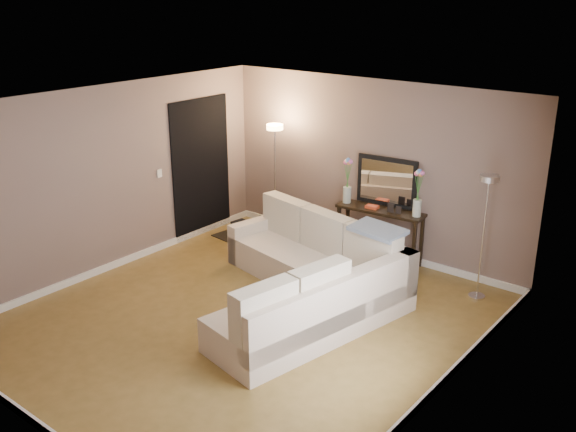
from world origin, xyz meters
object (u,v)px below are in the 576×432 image
Objects in this scene: floor_lamp_lit at (275,158)px; floor_lamp_unlit at (486,213)px; sectional_sofa at (311,277)px; console_table at (374,231)px.

floor_lamp_lit is 1.10× the size of floor_lamp_unlit.
floor_lamp_lit is (-1.88, 1.56, 0.93)m from sectional_sofa.
console_table is at bearing 93.74° from sectional_sofa.
floor_lamp_lit is at bearing 140.27° from sectional_sofa.
console_table is (-0.11, 1.70, 0.09)m from sectional_sofa.
floor_lamp_unlit is (1.71, -0.22, 0.71)m from console_table.
sectional_sofa is at bearing -137.39° from floor_lamp_unlit.
sectional_sofa is 2.32× the size of console_table.
sectional_sofa is at bearing -86.26° from console_table.
sectional_sofa is 1.86× the size of floor_lamp_unlit.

